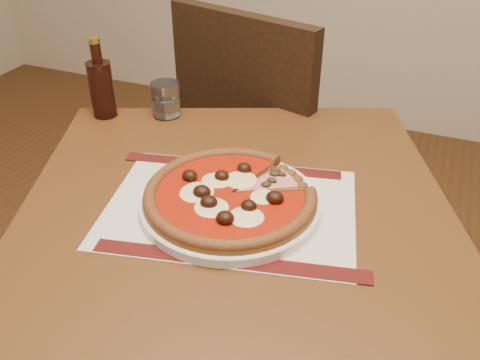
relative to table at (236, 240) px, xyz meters
name	(u,v)px	position (x,y,z in m)	size (l,w,h in m)	color
table	(236,240)	(0.00, 0.00, 0.00)	(1.05, 1.05, 0.75)	brown
chair_far	(264,141)	(-0.15, 0.58, -0.10)	(0.56, 0.56, 0.96)	black
placemat	(230,208)	(0.00, -0.03, 0.10)	(0.45, 0.32, 0.00)	beige
plate	(230,203)	(0.00, -0.03, 0.11)	(0.33, 0.33, 0.02)	white
pizza	(230,194)	(0.00, -0.03, 0.13)	(0.32, 0.32, 0.04)	#9E5626
ham_slice	(277,183)	(0.07, 0.04, 0.13)	(0.12, 0.13, 0.02)	#9E5626
water_glass	(166,99)	(-0.30, 0.27, 0.14)	(0.07, 0.07, 0.08)	white
bottle	(101,86)	(-0.44, 0.21, 0.18)	(0.06, 0.06, 0.20)	black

